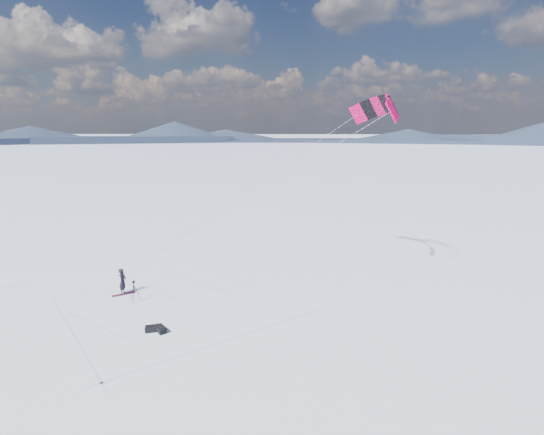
# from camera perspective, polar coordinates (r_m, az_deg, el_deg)

# --- Properties ---
(ground) EXTENTS (1800.00, 1800.00, 0.00)m
(ground) POSITION_cam_1_polar(r_m,az_deg,el_deg) (23.39, -19.40, -13.04)
(ground) COLOR white
(horizon_hills) EXTENTS (704.47, 706.88, 8.00)m
(horizon_hills) POSITION_cam_1_polar(r_m,az_deg,el_deg) (22.31, -19.95, -6.17)
(horizon_hills) COLOR #182131
(horizon_hills) RESTS_ON ground
(snow_tracks) EXTENTS (14.76, 10.25, 0.01)m
(snow_tracks) POSITION_cam_1_polar(r_m,az_deg,el_deg) (23.37, -21.25, -13.21)
(snow_tracks) COLOR #A5B3D4
(snow_tracks) RESTS_ON ground
(snowkiter) EXTENTS (0.44, 0.62, 1.62)m
(snowkiter) POSITION_cam_1_polar(r_m,az_deg,el_deg) (26.25, -20.68, -10.27)
(snowkiter) COLOR black
(snowkiter) RESTS_ON ground
(snowboard) EXTENTS (1.27, 0.96, 0.04)m
(snowboard) POSITION_cam_1_polar(r_m,az_deg,el_deg) (26.12, -20.69, -10.35)
(snowboard) COLOR maroon
(snowboard) RESTS_ON ground
(tripod) EXTENTS (0.64, 0.60, 1.31)m
(tripod) POSITION_cam_1_polar(r_m,az_deg,el_deg) (24.52, -19.34, -9.67)
(tripod) COLOR black
(tripod) RESTS_ON ground
(gear_bag_a) EXTENTS (0.84, 0.58, 0.34)m
(gear_bag_a) POSITION_cam_1_polar(r_m,az_deg,el_deg) (21.25, -16.83, -15.11)
(gear_bag_a) COLOR black
(gear_bag_a) RESTS_ON ground
(gear_bag_b) EXTENTS (0.76, 0.78, 0.33)m
(gear_bag_b) POSITION_cam_1_polar(r_m,az_deg,el_deg) (21.09, -15.82, -15.27)
(gear_bag_b) COLOR black
(gear_bag_b) RESTS_ON ground
(power_kite) EXTENTS (16.75, 7.02, 10.77)m
(power_kite) POSITION_cam_1_polar(r_m,az_deg,el_deg) (26.34, 15.08, 14.85)
(power_kite) COLOR #B70443
(power_kite) RESTS_ON ground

